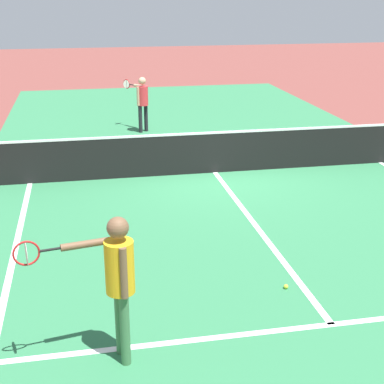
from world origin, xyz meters
TOP-DOWN VIEW (x-y plane):
  - ground_plane at (0.00, 0.00)m, footprint 60.00×60.00m
  - court_surface_inbounds at (0.00, 0.00)m, footprint 10.62×24.40m
  - line_service_near at (0.00, -6.40)m, footprint 8.22×0.10m
  - line_center_service at (0.00, -3.20)m, footprint 0.10×6.40m
  - net at (0.00, 0.00)m, footprint 10.01×0.09m
  - player_near at (-2.65, -6.58)m, footprint 1.25×0.41m
  - player_far at (-1.17, 4.28)m, footprint 0.65×1.10m
  - tennis_ball_mid_court at (-0.25, -5.42)m, footprint 0.07×0.07m

SIDE VIEW (x-z plane):
  - ground_plane at x=0.00m, z-range 0.00..0.00m
  - court_surface_inbounds at x=0.00m, z-range 0.00..0.00m
  - line_service_near at x=0.00m, z-range 0.00..0.01m
  - line_center_service at x=0.00m, z-range 0.00..0.01m
  - tennis_ball_mid_court at x=-0.25m, z-range 0.00..0.07m
  - net at x=0.00m, z-range -0.04..1.03m
  - player_far at x=-1.17m, z-range 0.19..1.78m
  - player_near at x=-2.65m, z-range 0.22..1.95m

